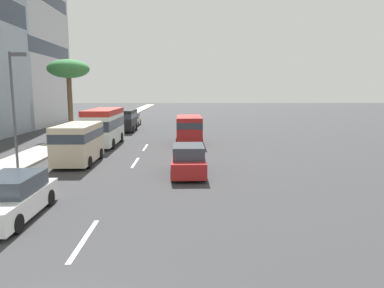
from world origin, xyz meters
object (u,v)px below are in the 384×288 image
(car_seventh, at_px, (133,120))
(van_fifth, at_px, (189,128))
(car_sixth, at_px, (11,198))
(street_lamp, at_px, (15,97))
(palm_tree, at_px, (68,70))
(van_third, at_px, (78,141))
(car_fourth, at_px, (188,160))
(minibus_second, at_px, (104,126))
(van_lead, at_px, (126,119))

(car_seventh, bearing_deg, van_fifth, 23.23)
(car_sixth, relative_size, street_lamp, 0.69)
(car_seventh, relative_size, palm_tree, 0.55)
(van_third, bearing_deg, car_sixth, 2.05)
(car_fourth, bearing_deg, car_seventh, 13.85)
(minibus_second, xyz_separation_m, car_seventh, (17.43, 0.05, -0.91))
(van_lead, bearing_deg, palm_tree, -44.92)
(minibus_second, distance_m, car_sixth, 17.37)
(van_third, height_order, car_seventh, van_third)
(van_third, bearing_deg, car_seventh, -179.78)
(minibus_second, height_order, van_third, minibus_second)
(car_fourth, distance_m, car_sixth, 9.26)
(van_lead, height_order, minibus_second, minibus_second)
(van_lead, relative_size, minibus_second, 0.74)
(van_lead, relative_size, car_fourth, 1.12)
(van_lead, relative_size, street_lamp, 0.77)
(car_seventh, height_order, palm_tree, palm_tree)
(car_seventh, bearing_deg, car_fourth, 13.85)
(van_third, xyz_separation_m, street_lamp, (-1.81, 2.92, 2.79))
(minibus_second, distance_m, car_fourth, 12.80)
(van_lead, bearing_deg, minibus_second, -0.86)
(car_fourth, xyz_separation_m, car_seventh, (28.17, 6.95, -0.01))
(car_sixth, relative_size, palm_tree, 0.61)
(van_lead, bearing_deg, van_third, -0.35)
(car_seventh, distance_m, palm_tree, 13.71)
(van_lead, xyz_separation_m, street_lamp, (-20.01, 3.03, 2.82))
(minibus_second, height_order, car_seventh, minibus_second)
(van_third, height_order, car_sixth, van_third)
(van_third, relative_size, car_fourth, 1.08)
(van_third, distance_m, car_sixth, 9.75)
(minibus_second, bearing_deg, street_lamp, -16.93)
(van_lead, distance_m, minibus_second, 10.59)
(street_lamp, bearing_deg, palm_tree, 6.35)
(street_lamp, bearing_deg, car_sixth, -157.55)
(van_third, distance_m, car_fourth, 7.56)
(car_fourth, height_order, van_fifth, van_fifth)
(car_seventh, height_order, street_lamp, street_lamp)
(car_seventh, bearing_deg, minibus_second, 0.15)
(minibus_second, height_order, car_sixth, minibus_second)
(car_seventh, relative_size, street_lamp, 0.62)
(van_lead, xyz_separation_m, car_sixth, (-27.92, -0.24, -0.66))
(palm_tree, bearing_deg, car_seventh, -21.33)
(car_fourth, xyz_separation_m, palm_tree, (16.59, 11.47, 5.76))
(van_fifth, xyz_separation_m, car_seventh, (16.76, 7.19, -0.60))
(van_lead, distance_m, car_seventh, 6.87)
(van_fifth, distance_m, street_lamp, 14.51)
(van_third, relative_size, car_sixth, 1.08)
(street_lamp, bearing_deg, car_fourth, -97.68)
(palm_tree, xyz_separation_m, street_lamp, (-15.27, -1.70, -2.33))
(street_lamp, bearing_deg, minibus_second, -16.93)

